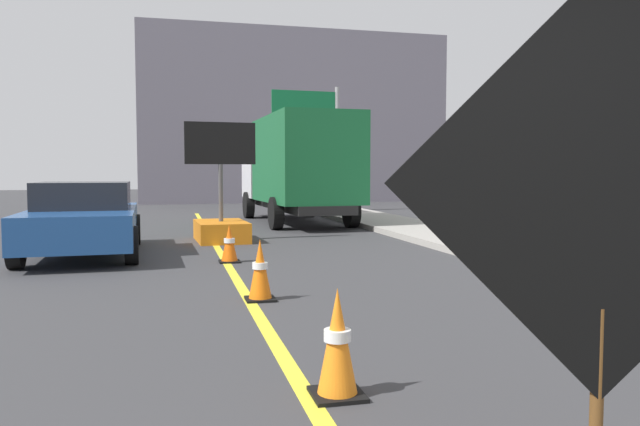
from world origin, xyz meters
name	(u,v)px	position (x,y,z in m)	size (l,w,h in m)	color
lane_center_stripe	(272,337)	(0.00, 6.00, 0.00)	(0.14, 36.00, 0.01)	yellow
roadwork_sign	(604,196)	(0.66, 2.35, 1.47)	(1.60, 0.37, 2.33)	#593819
arrow_board_trailer	(221,220)	(0.18, 14.34, 0.48)	(1.60, 1.86, 2.70)	orange
box_truck	(298,166)	(2.86, 18.68, 1.75)	(2.71, 7.02, 3.20)	black
pickup_car	(84,218)	(-2.53, 12.58, 0.70)	(2.15, 4.53, 1.38)	navy
highway_guide_sign	(319,126)	(4.84, 24.09, 3.42)	(2.79, 0.28, 5.00)	gray
far_building_block	(287,122)	(5.61, 35.13, 4.51)	(16.29, 7.81, 9.03)	slate
traffic_cone_near_sign	(337,343)	(0.20, 4.40, 0.38)	(0.36, 0.36, 0.76)	black
traffic_cone_mid_lane	(260,270)	(0.13, 7.70, 0.37)	(0.36, 0.36, 0.75)	black
traffic_cone_far_lane	(229,244)	(0.06, 10.95, 0.33)	(0.36, 0.36, 0.67)	black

